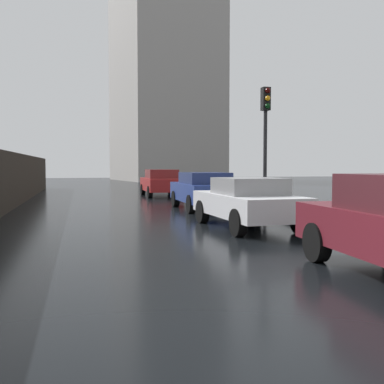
{
  "coord_description": "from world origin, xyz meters",
  "views": [
    {
      "loc": [
        -1.75,
        -4.68,
        1.62
      ],
      "look_at": [
        1.3,
        7.68,
        0.89
      ],
      "focal_mm": 42.47,
      "sensor_mm": 36.0,
      "label": 1
    }
  ],
  "objects_px": {
    "car_red_far_ahead": "(161,182)",
    "car_white_behind_camera": "(247,202)",
    "traffic_light": "(266,125)",
    "car_blue_near_kerb": "(203,190)"
  },
  "relations": [
    {
      "from": "car_white_behind_camera",
      "to": "car_red_far_ahead",
      "type": "bearing_deg",
      "value": 87.39
    },
    {
      "from": "car_red_far_ahead",
      "to": "car_blue_near_kerb",
      "type": "bearing_deg",
      "value": -88.27
    },
    {
      "from": "car_white_behind_camera",
      "to": "traffic_light",
      "type": "height_order",
      "value": "traffic_light"
    },
    {
      "from": "car_red_far_ahead",
      "to": "car_white_behind_camera",
      "type": "distance_m",
      "value": 12.84
    },
    {
      "from": "car_blue_near_kerb",
      "to": "car_white_behind_camera",
      "type": "distance_m",
      "value": 5.15
    },
    {
      "from": "car_blue_near_kerb",
      "to": "car_red_far_ahead",
      "type": "height_order",
      "value": "car_red_far_ahead"
    },
    {
      "from": "car_blue_near_kerb",
      "to": "traffic_light",
      "type": "relative_size",
      "value": 1.0
    },
    {
      "from": "car_white_behind_camera",
      "to": "traffic_light",
      "type": "relative_size",
      "value": 1.01
    },
    {
      "from": "car_blue_near_kerb",
      "to": "car_white_behind_camera",
      "type": "relative_size",
      "value": 0.99
    },
    {
      "from": "car_blue_near_kerb",
      "to": "traffic_light",
      "type": "xyz_separation_m",
      "value": [
        1.49,
        -2.32,
        2.22
      ]
    }
  ]
}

